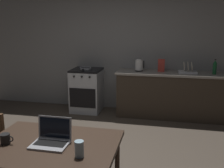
{
  "coord_description": "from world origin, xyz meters",
  "views": [
    {
      "loc": [
        1.06,
        -2.83,
        1.79
      ],
      "look_at": [
        0.27,
        0.96,
        0.89
      ],
      "focal_mm": 40.83,
      "sensor_mm": 36.0,
      "label": 1
    }
  ],
  "objects_px": {
    "electric_kettle": "(139,65)",
    "drinking_glass": "(79,149)",
    "dining_table": "(51,152)",
    "coffee_mug": "(5,139)",
    "frying_pan": "(85,68)",
    "stove_oven": "(87,90)",
    "bottle": "(215,67)",
    "dish_rack": "(188,70)",
    "laptop": "(51,139)",
    "cereal_box": "(161,65)"
  },
  "relations": [
    {
      "from": "cereal_box",
      "to": "dish_rack",
      "type": "relative_size",
      "value": 0.72
    },
    {
      "from": "frying_pan",
      "to": "coffee_mug",
      "type": "distance_m",
      "value": 3.09
    },
    {
      "from": "electric_kettle",
      "to": "dish_rack",
      "type": "distance_m",
      "value": 0.93
    },
    {
      "from": "drinking_glass",
      "to": "cereal_box",
      "type": "relative_size",
      "value": 0.55
    },
    {
      "from": "laptop",
      "to": "frying_pan",
      "type": "bearing_deg",
      "value": 104.57
    },
    {
      "from": "laptop",
      "to": "dish_rack",
      "type": "height_order",
      "value": "dish_rack"
    },
    {
      "from": "dish_rack",
      "to": "drinking_glass",
      "type": "bearing_deg",
      "value": -108.55
    },
    {
      "from": "laptop",
      "to": "frying_pan",
      "type": "distance_m",
      "value": 3.07
    },
    {
      "from": "stove_oven",
      "to": "frying_pan",
      "type": "height_order",
      "value": "frying_pan"
    },
    {
      "from": "stove_oven",
      "to": "bottle",
      "type": "height_order",
      "value": "bottle"
    },
    {
      "from": "coffee_mug",
      "to": "drinking_glass",
      "type": "relative_size",
      "value": 0.92
    },
    {
      "from": "dining_table",
      "to": "laptop",
      "type": "xyz_separation_m",
      "value": [
        0.01,
        0.0,
        0.12
      ]
    },
    {
      "from": "stove_oven",
      "to": "dining_table",
      "type": "bearing_deg",
      "value": -78.49
    },
    {
      "from": "electric_kettle",
      "to": "coffee_mug",
      "type": "bearing_deg",
      "value": -105.53
    },
    {
      "from": "coffee_mug",
      "to": "drinking_glass",
      "type": "height_order",
      "value": "drinking_glass"
    },
    {
      "from": "drinking_glass",
      "to": "dish_rack",
      "type": "height_order",
      "value": "dish_rack"
    },
    {
      "from": "electric_kettle",
      "to": "coffee_mug",
      "type": "xyz_separation_m",
      "value": [
        -0.86,
        -3.11,
        -0.21
      ]
    },
    {
      "from": "bottle",
      "to": "drinking_glass",
      "type": "height_order",
      "value": "bottle"
    },
    {
      "from": "bottle",
      "to": "frying_pan",
      "type": "distance_m",
      "value": 2.5
    },
    {
      "from": "stove_oven",
      "to": "drinking_glass",
      "type": "distance_m",
      "value": 3.35
    },
    {
      "from": "cereal_box",
      "to": "bottle",
      "type": "bearing_deg",
      "value": -4.13
    },
    {
      "from": "electric_kettle",
      "to": "coffee_mug",
      "type": "relative_size",
      "value": 1.9
    },
    {
      "from": "laptop",
      "to": "dish_rack",
      "type": "bearing_deg",
      "value": 67.97
    },
    {
      "from": "dining_table",
      "to": "electric_kettle",
      "type": "relative_size",
      "value": 5.03
    },
    {
      "from": "drinking_glass",
      "to": "cereal_box",
      "type": "xyz_separation_m",
      "value": [
        0.57,
        3.22,
        0.2
      ]
    },
    {
      "from": "stove_oven",
      "to": "dining_table",
      "type": "distance_m",
      "value": 3.1
    },
    {
      "from": "drinking_glass",
      "to": "dish_rack",
      "type": "xyz_separation_m",
      "value": [
        1.07,
        3.2,
        0.12
      ]
    },
    {
      "from": "stove_oven",
      "to": "frying_pan",
      "type": "xyz_separation_m",
      "value": [
        -0.01,
        -0.03,
        0.47
      ]
    },
    {
      "from": "dining_table",
      "to": "electric_kettle",
      "type": "height_order",
      "value": "electric_kettle"
    },
    {
      "from": "frying_pan",
      "to": "coffee_mug",
      "type": "relative_size",
      "value": 3.33
    },
    {
      "from": "laptop",
      "to": "drinking_glass",
      "type": "xyz_separation_m",
      "value": [
        0.32,
        -0.16,
        0.02
      ]
    },
    {
      "from": "laptop",
      "to": "frying_pan",
      "type": "xyz_separation_m",
      "value": [
        -0.64,
        3.0,
        0.12
      ]
    },
    {
      "from": "dining_table",
      "to": "dish_rack",
      "type": "bearing_deg",
      "value": 65.26
    },
    {
      "from": "electric_kettle",
      "to": "dining_table",
      "type": "bearing_deg",
      "value": -98.79
    },
    {
      "from": "bottle",
      "to": "dish_rack",
      "type": "xyz_separation_m",
      "value": [
        -0.47,
        0.05,
        -0.09
      ]
    },
    {
      "from": "frying_pan",
      "to": "drinking_glass",
      "type": "xyz_separation_m",
      "value": [
        0.96,
        -3.17,
        -0.1
      ]
    },
    {
      "from": "coffee_mug",
      "to": "drinking_glass",
      "type": "distance_m",
      "value": 0.73
    },
    {
      "from": "electric_kettle",
      "to": "bottle",
      "type": "relative_size",
      "value": 0.84
    },
    {
      "from": "electric_kettle",
      "to": "drinking_glass",
      "type": "relative_size",
      "value": 1.75
    },
    {
      "from": "frying_pan",
      "to": "bottle",
      "type": "bearing_deg",
      "value": -0.48
    },
    {
      "from": "electric_kettle",
      "to": "drinking_glass",
      "type": "height_order",
      "value": "electric_kettle"
    },
    {
      "from": "cereal_box",
      "to": "dish_rack",
      "type": "xyz_separation_m",
      "value": [
        0.5,
        -0.02,
        -0.08
      ]
    },
    {
      "from": "drinking_glass",
      "to": "dish_rack",
      "type": "relative_size",
      "value": 0.4
    },
    {
      "from": "dish_rack",
      "to": "frying_pan",
      "type": "bearing_deg",
      "value": -179.18
    },
    {
      "from": "electric_kettle",
      "to": "coffee_mug",
      "type": "height_order",
      "value": "electric_kettle"
    },
    {
      "from": "dining_table",
      "to": "bottle",
      "type": "distance_m",
      "value": 3.54
    },
    {
      "from": "bottle",
      "to": "dining_table",
      "type": "bearing_deg",
      "value": -122.06
    },
    {
      "from": "drinking_glass",
      "to": "frying_pan",
      "type": "bearing_deg",
      "value": 106.79
    },
    {
      "from": "dish_rack",
      "to": "dining_table",
      "type": "bearing_deg",
      "value": -114.74
    },
    {
      "from": "laptop",
      "to": "bottle",
      "type": "xyz_separation_m",
      "value": [
        1.86,
        2.98,
        0.23
      ]
    }
  ]
}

